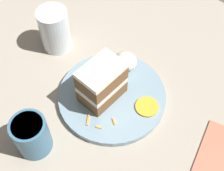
% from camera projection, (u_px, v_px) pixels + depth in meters
% --- Properties ---
extents(ground_plane, '(6.00, 6.00, 0.00)m').
position_uv_depth(ground_plane, '(118.00, 106.00, 0.77)').
color(ground_plane, '#4C4742').
rests_on(ground_plane, ground).
extents(dining_table, '(1.26, 0.93, 0.04)m').
position_uv_depth(dining_table, '(118.00, 102.00, 0.76)').
color(dining_table, gray).
rests_on(dining_table, ground).
extents(plate, '(0.25, 0.25, 0.02)m').
position_uv_depth(plate, '(112.00, 96.00, 0.74)').
color(plate, gray).
rests_on(plate, dining_table).
extents(cake_slice, '(0.07, 0.10, 0.10)m').
position_uv_depth(cake_slice, '(102.00, 83.00, 0.69)').
color(cake_slice, brown).
rests_on(cake_slice, plate).
extents(cream_dollop, '(0.06, 0.05, 0.04)m').
position_uv_depth(cream_dollop, '(126.00, 61.00, 0.76)').
color(cream_dollop, silver).
rests_on(cream_dollop, plate).
extents(orange_garnish, '(0.05, 0.05, 0.00)m').
position_uv_depth(orange_garnish, '(147.00, 107.00, 0.71)').
color(orange_garnish, orange).
rests_on(orange_garnish, plate).
extents(carrot_shreds_scatter, '(0.16, 0.15, 0.00)m').
position_uv_depth(carrot_shreds_scatter, '(95.00, 98.00, 0.72)').
color(carrot_shreds_scatter, orange).
rests_on(carrot_shreds_scatter, plate).
extents(drinking_glass, '(0.08, 0.08, 0.11)m').
position_uv_depth(drinking_glass, '(55.00, 32.00, 0.80)').
color(drinking_glass, silver).
rests_on(drinking_glass, dining_table).
extents(coffee_mug, '(0.07, 0.07, 0.09)m').
position_uv_depth(coffee_mug, '(31.00, 135.00, 0.63)').
color(coffee_mug, '#386684').
rests_on(coffee_mug, dining_table).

